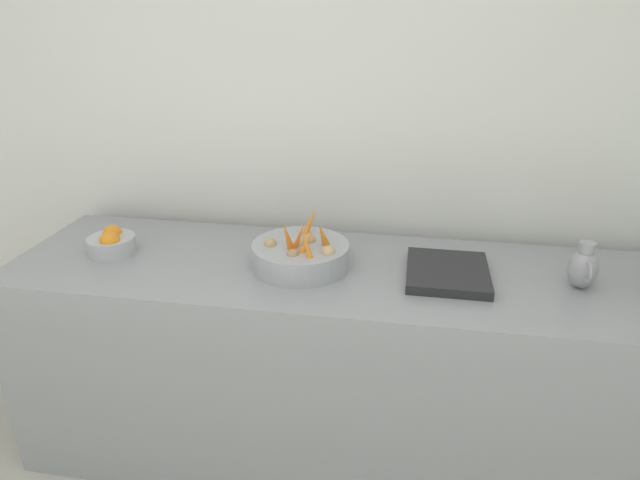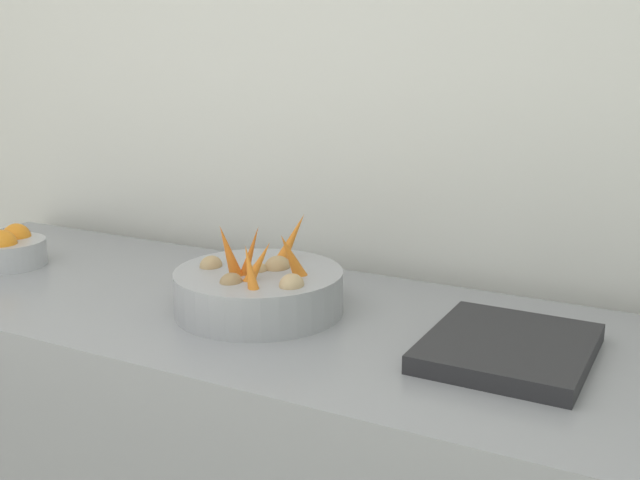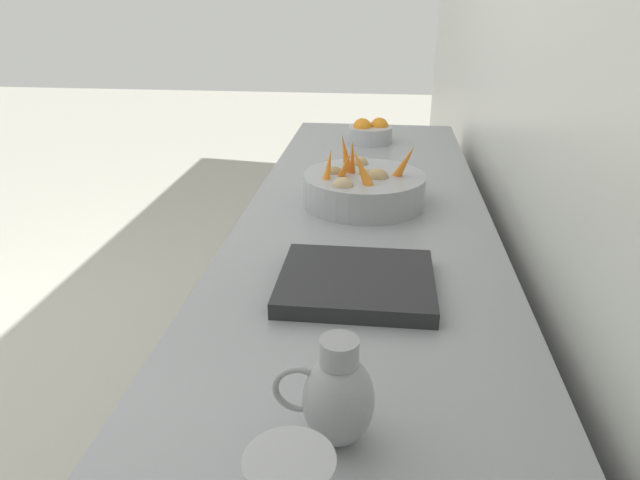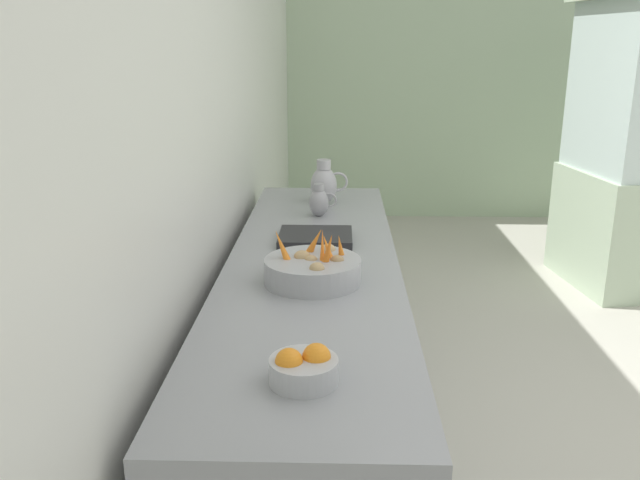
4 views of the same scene
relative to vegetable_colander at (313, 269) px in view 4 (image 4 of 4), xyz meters
The scene contains 7 objects.
tile_wall_left 1.08m from the vegetable_colander, 121.77° to the left, with size 0.10×8.11×3.00m, color silver.
prep_counter 0.58m from the vegetable_colander, 92.65° to the left, with size 0.73×2.88×0.90m, color gray.
vegetable_colander is the anchor object (origin of this frame).
orange_bowl 0.79m from the vegetable_colander, 89.63° to the right, with size 0.19×0.19×0.11m.
metal_pitcher_tall 1.32m from the vegetable_colander, 89.44° to the left, with size 0.21×0.15×0.25m.
metal_pitcher_short 1.02m from the vegetable_colander, 90.37° to the left, with size 0.15×0.10×0.18m.
counter_sink_basin 0.56m from the vegetable_colander, 91.03° to the left, with size 0.34×0.30×0.04m, color #232326.
Camera 4 is at (-1.36, -2.39, 1.79)m, focal length 37.12 mm.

